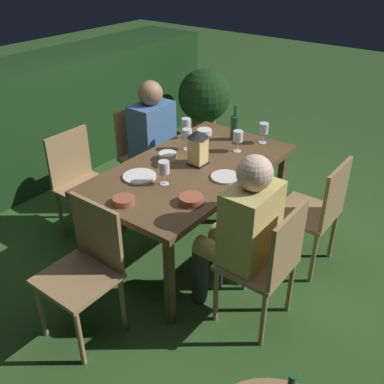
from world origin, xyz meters
TOP-DOWN VIEW (x-y plane):
  - ground_plane at (0.00, 0.00)m, footprint 16.00×16.00m
  - dining_table at (0.00, 0.00)m, footprint 1.60×0.90m
  - chair_head_near at (-1.05, 0.00)m, footprint 0.40×0.42m
  - chair_side_right_b at (0.36, 0.84)m, footprint 0.42×0.40m
  - person_in_blue at (0.36, 0.65)m, footprint 0.38×0.47m
  - chair_side_left_b at (0.36, -0.84)m, footprint 0.42×0.40m
  - chair_side_right_a at (-0.36, 0.84)m, footprint 0.42×0.40m
  - chair_side_left_a at (-0.36, -0.84)m, footprint 0.42×0.40m
  - person_in_mustard at (-0.36, -0.65)m, footprint 0.38×0.47m
  - lantern_centerpiece at (0.06, -0.01)m, footprint 0.15×0.15m
  - green_bottle_on_table at (0.61, 0.02)m, footprint 0.07×0.07m
  - wine_glass_a at (0.22, 0.21)m, footprint 0.08×0.08m
  - wine_glass_b at (0.43, -0.12)m, footprint 0.08×0.08m
  - wine_glass_c at (0.39, 0.36)m, footprint 0.08×0.08m
  - wine_glass_d at (0.69, -0.20)m, footprint 0.08×0.08m
  - wine_glass_e at (-0.32, -0.01)m, footprint 0.08×0.08m
  - plate_a at (-0.36, 0.19)m, footprint 0.23×0.23m
  - plate_b at (0.00, -0.29)m, footprint 0.21×0.21m
  - bowl_olives at (-0.41, -0.30)m, footprint 0.16×0.16m
  - bowl_bread at (-0.67, 0.03)m, footprint 0.14×0.14m
  - bowl_salad at (0.55, 0.28)m, footprint 0.13×0.13m
  - bowl_dip at (-0.01, 0.22)m, footprint 0.13×0.13m
  - hedge_backdrop at (0.00, 2.07)m, footprint 4.67×0.79m
  - potted_plant_by_hedge at (1.84, 1.21)m, footprint 0.62×0.62m

SIDE VIEW (x-z plane):
  - ground_plane at x=0.00m, z-range 0.00..0.00m
  - chair_head_near at x=-1.05m, z-range 0.05..0.92m
  - chair_side_right_b at x=0.36m, z-range 0.05..0.92m
  - chair_side_left_b at x=0.36m, z-range 0.05..0.92m
  - chair_side_right_a at x=-0.36m, z-range 0.05..0.92m
  - chair_side_left_a at x=-0.36m, z-range 0.05..0.92m
  - potted_plant_by_hedge at x=1.84m, z-range 0.08..0.94m
  - hedge_backdrop at x=0.00m, z-range 0.00..1.14m
  - person_in_blue at x=0.36m, z-range 0.06..1.21m
  - person_in_mustard at x=-0.36m, z-range 0.06..1.21m
  - dining_table at x=0.00m, z-range 0.30..1.03m
  - plate_a at x=-0.36m, z-range 0.72..0.74m
  - plate_b at x=0.00m, z-range 0.72..0.74m
  - bowl_bread at x=-0.67m, z-range 0.72..0.76m
  - bowl_salad at x=0.55m, z-range 0.72..0.77m
  - bowl_olives at x=-0.41m, z-range 0.72..0.77m
  - bowl_dip at x=-0.01m, z-range 0.72..0.78m
  - green_bottle_on_table at x=0.61m, z-range 0.69..0.98m
  - wine_glass_a at x=0.22m, z-range 0.75..0.92m
  - wine_glass_b at x=0.43m, z-range 0.75..0.92m
  - wine_glass_c at x=0.39m, z-range 0.75..0.92m
  - wine_glass_d at x=0.69m, z-range 0.75..0.92m
  - wine_glass_e at x=-0.32m, z-range 0.75..0.92m
  - lantern_centerpiece at x=0.06m, z-range 0.74..1.00m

